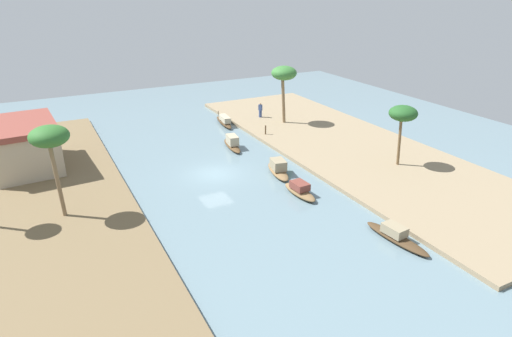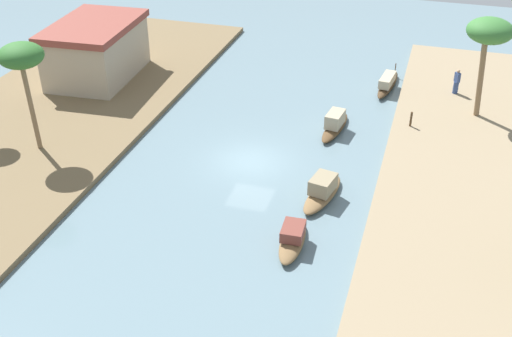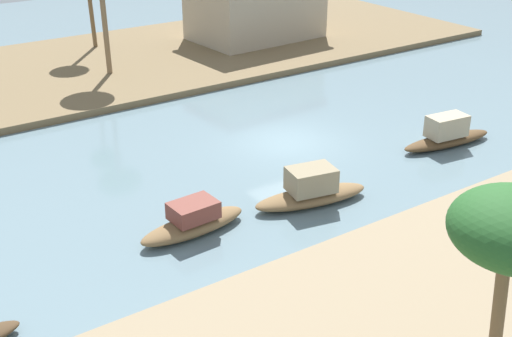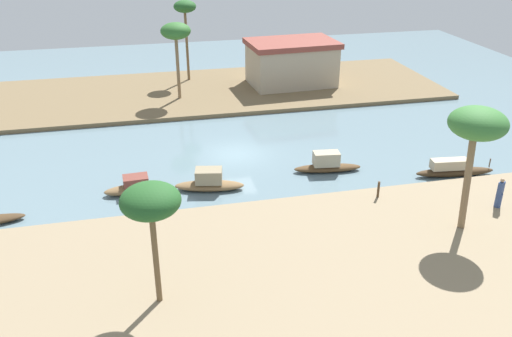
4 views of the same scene
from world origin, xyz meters
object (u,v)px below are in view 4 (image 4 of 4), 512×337
sampan_with_red_awning (136,187)px  palm_tree_left_near (151,203)px  sampan_near_left_bank (327,164)px  sampan_upstream_small (453,169)px  palm_tree_right_tall (185,9)px  person_on_near_bank (500,194)px  palm_tree_left_far (477,126)px  mooring_post (378,189)px  sampan_with_tall_canopy (209,182)px  riverside_building (292,62)px  palm_tree_right_short (176,33)px

sampan_with_red_awning → palm_tree_left_near: (0.67, -10.49, 4.51)m
sampan_near_left_bank → sampan_upstream_small: (7.48, -2.39, -0.05)m
sampan_near_left_bank → palm_tree_right_tall: bearing=113.0°
sampan_upstream_small → person_on_near_bank: bearing=-84.8°
sampan_upstream_small → palm_tree_left_far: palm_tree_left_far is taller
person_on_near_bank → palm_tree_left_near: size_ratio=0.33×
mooring_post → sampan_with_red_awning: bearing=162.4°
sampan_with_tall_canopy → palm_tree_right_tall: (1.39, 22.69, 6.38)m
sampan_with_tall_canopy → riverside_building: riverside_building is taller
palm_tree_right_tall → palm_tree_right_short: size_ratio=1.14×
person_on_near_bank → palm_tree_right_tall: 32.49m
sampan_near_left_bank → palm_tree_left_far: 10.76m
palm_tree_right_short → mooring_post: bearing=-66.1°
sampan_near_left_bank → palm_tree_right_tall: palm_tree_right_tall is taller
sampan_near_left_bank → palm_tree_left_far: size_ratio=0.69×
mooring_post → palm_tree_left_near: bearing=-153.9°
sampan_with_red_awning → sampan_with_tall_canopy: (4.27, -0.54, 0.08)m
mooring_post → riverside_building: (1.44, 22.59, 1.56)m
sampan_upstream_small → palm_tree_left_far: (-3.20, -5.93, 5.38)m
palm_tree_left_far → riverside_building: palm_tree_left_far is taller
sampan_near_left_bank → palm_tree_left_near: 16.21m
mooring_post → palm_tree_left_near: size_ratio=0.18×
sampan_near_left_bank → riverside_building: size_ratio=0.53×
palm_tree_right_tall → riverside_building: (9.17, -3.80, -4.49)m
person_on_near_bank → palm_tree_right_tall: palm_tree_right_tall is taller
person_on_near_bank → sampan_near_left_bank: bearing=102.7°
sampan_near_left_bank → person_on_near_bank: 10.22m
sampan_near_left_bank → mooring_post: size_ratio=4.56×
mooring_post → palm_tree_right_short: bearing=113.9°
person_on_near_bank → mooring_post: size_ratio=1.81×
palm_tree_left_far → palm_tree_right_tall: bearing=109.3°
palm_tree_right_tall → riverside_building: palm_tree_right_tall is taller
sampan_upstream_small → mooring_post: mooring_post is taller
sampan_upstream_small → palm_tree_right_short: (-15.21, 18.61, 5.50)m
sampan_with_red_awning → palm_tree_left_near: size_ratio=0.70×
palm_tree_right_tall → palm_tree_right_short: 5.91m
sampan_with_tall_canopy → palm_tree_right_tall: size_ratio=0.58×
palm_tree_left_near → riverside_building: 32.23m
palm_tree_left_far → palm_tree_right_tall: (-10.57, 30.19, 1.04)m
sampan_with_tall_canopy → palm_tree_left_near: (-3.61, -9.95, 4.43)m
riverside_building → sampan_upstream_small: bearing=-80.8°
sampan_with_tall_canopy → mooring_post: size_ratio=4.43×
sampan_upstream_small → sampan_with_red_awning: bearing=-179.8°
sampan_with_tall_canopy → person_on_near_bank: person_on_near_bank is taller
sampan_with_tall_canopy → riverside_building: bearing=72.0°
person_on_near_bank → palm_tree_left_far: (-3.11, -1.28, 4.72)m
palm_tree_right_tall → palm_tree_left_far: bearing=-70.7°
sampan_with_red_awning → sampan_near_left_bank: size_ratio=0.85×
sampan_with_red_awning → mooring_post: mooring_post is taller
sampan_with_tall_canopy → palm_tree_right_short: size_ratio=0.66×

